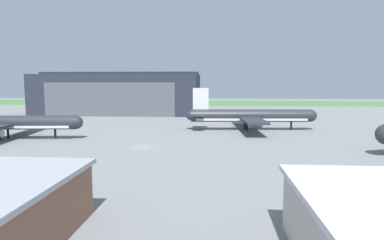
{
  "coord_description": "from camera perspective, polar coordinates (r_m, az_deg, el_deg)",
  "views": [
    {
      "loc": [
        16.56,
        -73.88,
        14.44
      ],
      "look_at": [
        9.81,
        17.62,
        4.17
      ],
      "focal_mm": 32.15,
      "sensor_mm": 36.0,
      "label": 1
    }
  ],
  "objects": [
    {
      "name": "grass_field_strip",
      "position": [
        235.76,
        0.18,
        2.89
      ],
      "size": [
        440.0,
        56.0,
        0.08
      ],
      "primitive_type": "cube",
      "color": "#447A3B",
      "rests_on": "ground_plane"
    },
    {
      "name": "airliner_far_left",
      "position": [
        104.21,
        9.72,
        0.64
      ],
      "size": [
        38.93,
        34.22,
        12.55
      ],
      "color": "#282B33",
      "rests_on": "ground_plane"
    },
    {
      "name": "airliner_near_right",
      "position": [
        97.83,
        -28.1,
        -0.45
      ],
      "size": [
        36.58,
        30.0,
        12.03
      ],
      "color": "#282B33",
      "rests_on": "ground_plane"
    },
    {
      "name": "ground_plane",
      "position": [
        77.07,
        -8.29,
        -4.48
      ],
      "size": [
        440.0,
        440.0,
        0.0
      ],
      "primitive_type": "plane",
      "color": "slate"
    },
    {
      "name": "maintenance_hangar",
      "position": [
        161.24,
        -11.91,
        4.3
      ],
      "size": [
        72.21,
        32.24,
        18.83
      ],
      "color": "#232833",
      "rests_on": "ground_plane"
    }
  ]
}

